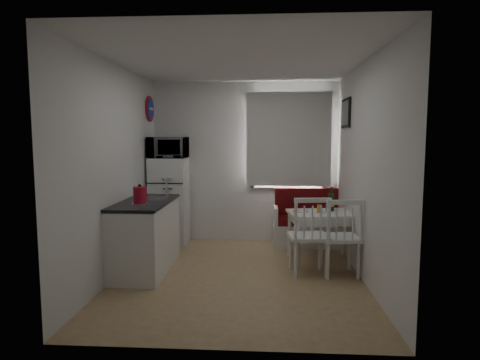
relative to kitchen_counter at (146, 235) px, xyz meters
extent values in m
cube|color=#9E8154|center=(1.20, -0.16, -0.46)|extent=(3.00, 3.50, 0.02)
cube|color=white|center=(1.20, -0.16, 2.14)|extent=(3.00, 3.50, 0.02)
cube|color=white|center=(1.20, 1.59, 0.84)|extent=(3.00, 0.02, 2.60)
cube|color=white|center=(1.20, -1.91, 0.84)|extent=(3.00, 0.02, 2.60)
cube|color=white|center=(-0.30, -0.16, 0.84)|extent=(0.02, 3.50, 2.60)
cube|color=white|center=(2.70, -0.16, 0.84)|extent=(0.02, 3.50, 2.60)
cube|color=white|center=(1.90, 1.56, 1.17)|extent=(1.22, 0.06, 1.47)
cube|color=white|center=(1.90, 1.49, 1.22)|extent=(1.35, 0.02, 1.50)
cube|color=white|center=(0.00, -0.01, -0.03)|extent=(0.60, 1.30, 0.86)
cube|color=black|center=(0.00, -0.01, 0.43)|extent=(0.62, 1.32, 0.03)
cube|color=#99999E|center=(0.02, 0.24, 0.39)|extent=(0.40, 0.40, 0.10)
cylinder|color=silver|center=(0.18, 0.42, 0.57)|extent=(0.02, 0.02, 0.26)
cylinder|color=navy|center=(-0.27, 1.29, 1.69)|extent=(0.03, 0.40, 0.40)
cube|color=black|center=(2.67, 0.94, 1.59)|extent=(0.04, 0.52, 0.42)
cube|color=white|center=(2.29, 1.32, -0.28)|extent=(1.25, 0.48, 0.35)
cube|color=#620B0E|center=(2.29, 1.32, -0.05)|extent=(1.19, 0.44, 0.12)
cube|color=#620B0E|center=(2.29, 1.51, 0.22)|extent=(1.19, 0.10, 0.44)
cube|color=white|center=(2.32, 0.54, 0.21)|extent=(0.99, 0.76, 0.04)
cube|color=white|center=(2.32, 0.54, 0.14)|extent=(0.89, 0.65, 0.11)
cylinder|color=white|center=(2.32, 0.54, -0.13)|extent=(0.05, 0.05, 0.64)
cube|color=white|center=(2.07, -0.03, 0.02)|extent=(0.51, 0.49, 0.04)
cube|color=white|center=(2.07, -0.23, 0.29)|extent=(0.45, 0.09, 0.49)
cube|color=white|center=(2.45, -0.03, 0.01)|extent=(0.50, 0.48, 0.04)
cube|color=white|center=(2.45, -0.22, 0.27)|extent=(0.44, 0.09, 0.48)
cube|color=white|center=(0.02, 1.24, 0.24)|extent=(0.55, 0.55, 1.39)
imported|color=white|center=(0.02, 1.19, 1.10)|extent=(0.59, 0.40, 0.33)
cylinder|color=#B50E23|center=(0.05, -0.35, 0.57)|extent=(0.19, 0.19, 0.25)
cylinder|color=orange|center=(2.27, 0.49, 0.28)|extent=(0.07, 0.07, 0.11)
cylinder|color=#7AB3CF|center=(2.40, 0.59, 0.28)|extent=(0.06, 0.06, 0.10)
cylinder|color=white|center=(2.02, 0.56, 0.23)|extent=(0.22, 0.22, 0.02)
camera|label=1|loc=(1.51, -4.95, 1.24)|focal=30.00mm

